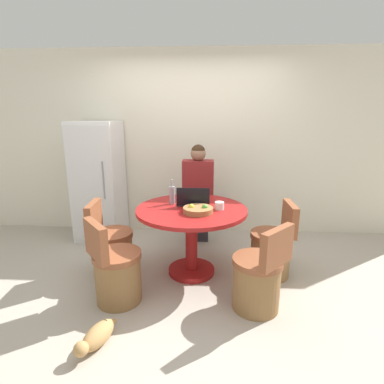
{
  "coord_description": "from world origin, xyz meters",
  "views": [
    {
      "loc": [
        0.22,
        -2.8,
        1.71
      ],
      "look_at": [
        0.03,
        0.32,
        0.9
      ],
      "focal_mm": 28.0,
      "sensor_mm": 36.0,
      "label": 1
    }
  ],
  "objects_px": {
    "chair_near_right_corner": "(258,280)",
    "fruit_bowl": "(198,210)",
    "chair_left_side": "(111,249)",
    "chair_near_left_corner": "(116,273)",
    "dining_table": "(191,224)",
    "laptop": "(193,201)",
    "cat": "(96,337)",
    "bottle": "(172,195)",
    "chair_right_side": "(272,250)",
    "refrigerator": "(99,181)",
    "person_seated": "(198,191)"
  },
  "relations": [
    {
      "from": "refrigerator",
      "to": "person_seated",
      "type": "relative_size",
      "value": 1.21
    },
    {
      "from": "chair_right_side",
      "to": "refrigerator",
      "type": "bearing_deg",
      "value": -113.79
    },
    {
      "from": "chair_near_left_corner",
      "to": "fruit_bowl",
      "type": "height_order",
      "value": "fruit_bowl"
    },
    {
      "from": "refrigerator",
      "to": "chair_near_left_corner",
      "type": "height_order",
      "value": "refrigerator"
    },
    {
      "from": "chair_near_right_corner",
      "to": "fruit_bowl",
      "type": "xyz_separation_m",
      "value": [
        -0.56,
        0.46,
        0.5
      ]
    },
    {
      "from": "person_seated",
      "to": "chair_right_side",
      "type": "bearing_deg",
      "value": 136.08
    },
    {
      "from": "dining_table",
      "to": "fruit_bowl",
      "type": "distance_m",
      "value": 0.27
    },
    {
      "from": "bottle",
      "to": "chair_right_side",
      "type": "bearing_deg",
      "value": -6.95
    },
    {
      "from": "chair_right_side",
      "to": "laptop",
      "type": "xyz_separation_m",
      "value": [
        -0.86,
        0.12,
        0.51
      ]
    },
    {
      "from": "person_seated",
      "to": "bottle",
      "type": "relative_size",
      "value": 4.91
    },
    {
      "from": "chair_near_right_corner",
      "to": "cat",
      "type": "bearing_deg",
      "value": -23.45
    },
    {
      "from": "refrigerator",
      "to": "chair_near_right_corner",
      "type": "height_order",
      "value": "refrigerator"
    },
    {
      "from": "chair_near_left_corner",
      "to": "laptop",
      "type": "xyz_separation_m",
      "value": [
        0.68,
        0.7,
        0.51
      ]
    },
    {
      "from": "refrigerator",
      "to": "dining_table",
      "type": "xyz_separation_m",
      "value": [
        1.35,
        -0.96,
        -0.25
      ]
    },
    {
      "from": "dining_table",
      "to": "chair_near_left_corner",
      "type": "relative_size",
      "value": 1.44
    },
    {
      "from": "refrigerator",
      "to": "bottle",
      "type": "height_order",
      "value": "refrigerator"
    },
    {
      "from": "dining_table",
      "to": "person_seated",
      "type": "relative_size",
      "value": 0.87
    },
    {
      "from": "laptop",
      "to": "bottle",
      "type": "bearing_deg",
      "value": -3.21
    },
    {
      "from": "cat",
      "to": "refrigerator",
      "type": "bearing_deg",
      "value": -143.36
    },
    {
      "from": "chair_near_right_corner",
      "to": "chair_right_side",
      "type": "relative_size",
      "value": 1.0
    },
    {
      "from": "chair_left_side",
      "to": "chair_near_left_corner",
      "type": "relative_size",
      "value": 1.0
    },
    {
      "from": "cat",
      "to": "person_seated",
      "type": "bearing_deg",
      "value": 178.89
    },
    {
      "from": "dining_table",
      "to": "bottle",
      "type": "relative_size",
      "value": 4.28
    },
    {
      "from": "chair_left_side",
      "to": "chair_near_left_corner",
      "type": "distance_m",
      "value": 0.54
    },
    {
      "from": "chair_left_side",
      "to": "chair_near_left_corner",
      "type": "height_order",
      "value": "same"
    },
    {
      "from": "refrigerator",
      "to": "laptop",
      "type": "relative_size",
      "value": 4.64
    },
    {
      "from": "bottle",
      "to": "cat",
      "type": "relative_size",
      "value": 0.62
    },
    {
      "from": "chair_near_right_corner",
      "to": "chair_near_left_corner",
      "type": "relative_size",
      "value": 1.0
    },
    {
      "from": "cat",
      "to": "chair_near_left_corner",
      "type": "bearing_deg",
      "value": -160.48
    },
    {
      "from": "person_seated",
      "to": "fruit_bowl",
      "type": "distance_m",
      "value": 0.96
    },
    {
      "from": "laptop",
      "to": "fruit_bowl",
      "type": "bearing_deg",
      "value": 102.57
    },
    {
      "from": "laptop",
      "to": "refrigerator",
      "type": "bearing_deg",
      "value": -31.46
    },
    {
      "from": "laptop",
      "to": "person_seated",
      "type": "bearing_deg",
      "value": -92.17
    },
    {
      "from": "chair_left_side",
      "to": "bottle",
      "type": "bearing_deg",
      "value": -76.47
    },
    {
      "from": "dining_table",
      "to": "laptop",
      "type": "bearing_deg",
      "value": 83.83
    },
    {
      "from": "chair_right_side",
      "to": "laptop",
      "type": "height_order",
      "value": "laptop"
    },
    {
      "from": "dining_table",
      "to": "cat",
      "type": "distance_m",
      "value": 1.41
    },
    {
      "from": "fruit_bowl",
      "to": "cat",
      "type": "xyz_separation_m",
      "value": [
        -0.73,
        -1.0,
        -0.7
      ]
    },
    {
      "from": "laptop",
      "to": "bottle",
      "type": "xyz_separation_m",
      "value": [
        -0.24,
        0.01,
        0.07
      ]
    },
    {
      "from": "refrigerator",
      "to": "laptop",
      "type": "height_order",
      "value": "refrigerator"
    },
    {
      "from": "person_seated",
      "to": "fruit_bowl",
      "type": "height_order",
      "value": "person_seated"
    },
    {
      "from": "chair_near_right_corner",
      "to": "bottle",
      "type": "relative_size",
      "value": 2.98
    },
    {
      "from": "chair_left_side",
      "to": "chair_near_right_corner",
      "type": "bearing_deg",
      "value": -114.24
    },
    {
      "from": "chair_near_left_corner",
      "to": "person_seated",
      "type": "xyz_separation_m",
      "value": [
        0.71,
        1.38,
        0.45
      ]
    },
    {
      "from": "fruit_bowl",
      "to": "bottle",
      "type": "bearing_deg",
      "value": 135.77
    },
    {
      "from": "bottle",
      "to": "laptop",
      "type": "bearing_deg",
      "value": -3.21
    },
    {
      "from": "chair_right_side",
      "to": "dining_table",
      "type": "bearing_deg",
      "value": -90.0
    },
    {
      "from": "person_seated",
      "to": "bottle",
      "type": "bearing_deg",
      "value": 68.66
    },
    {
      "from": "person_seated",
      "to": "fruit_bowl",
      "type": "bearing_deg",
      "value": 92.13
    },
    {
      "from": "dining_table",
      "to": "chair_left_side",
      "type": "distance_m",
      "value": 0.92
    }
  ]
}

